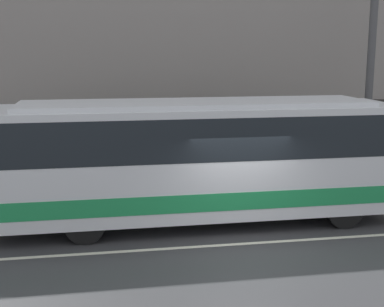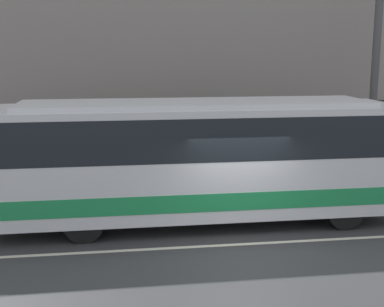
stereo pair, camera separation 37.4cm
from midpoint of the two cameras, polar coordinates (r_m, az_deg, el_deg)
The scene contains 7 objects.
ground_plane at distance 13.04m, azimuth 4.84°, elevation -9.58°, with size 60.00×60.00×0.00m, color #38383A.
sidewalk at distance 18.05m, azimuth 0.48°, elevation -3.37°, with size 60.00×2.80×0.16m.
building_facade at distance 19.00m, azimuth -0.35°, elevation 13.13°, with size 60.00×0.35×10.92m.
lane_stripe at distance 13.04m, azimuth 4.84°, elevation -9.56°, with size 54.00×0.14×0.01m.
transit_bus at distance 14.08m, azimuth -0.27°, elevation -0.17°, with size 10.65×2.58×3.27m.
utility_pole_near at distance 18.57m, azimuth 18.03°, elevation 10.21°, with size 0.25×0.25×8.63m.
pedestrian_waiting at distance 17.08m, azimuth -9.37°, elevation -1.34°, with size 0.36×0.36×1.70m.
Camera 1 is at (-3.35, -11.75, 4.61)m, focal length 50.00 mm.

